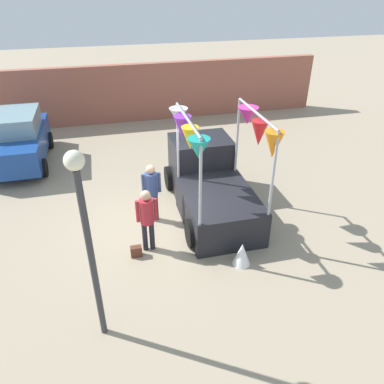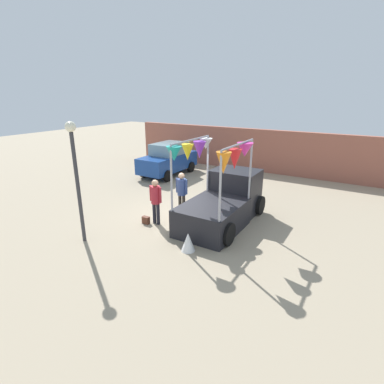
% 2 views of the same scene
% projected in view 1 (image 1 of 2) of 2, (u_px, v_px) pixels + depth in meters
% --- Properties ---
extents(ground_plane, '(60.00, 60.00, 0.00)m').
position_uv_depth(ground_plane, '(166.00, 224.00, 10.56)').
color(ground_plane, gray).
extents(vendor_truck, '(2.42, 4.13, 3.21)m').
position_uv_depth(vendor_truck, '(209.00, 180.00, 10.92)').
color(vendor_truck, black).
rests_on(vendor_truck, ground).
extents(parked_car, '(1.88, 4.00, 1.88)m').
position_uv_depth(parked_car, '(19.00, 139.00, 13.47)').
color(parked_car, navy).
rests_on(parked_car, ground).
extents(person_customer, '(0.53, 0.34, 1.73)m').
position_uv_depth(person_customer, '(147.00, 215.00, 9.10)').
color(person_customer, black).
rests_on(person_customer, ground).
extents(person_vendor, '(0.53, 0.34, 1.74)m').
position_uv_depth(person_vendor, '(152.00, 187.00, 10.23)').
color(person_vendor, '#2D2823').
rests_on(person_vendor, ground).
extents(handbag, '(0.28, 0.16, 0.28)m').
position_uv_depth(handbag, '(136.00, 251.00, 9.33)').
color(handbag, '#592D1E').
rests_on(handbag, ground).
extents(street_lamp, '(0.32, 0.32, 3.92)m').
position_uv_depth(street_lamp, '(86.00, 227.00, 6.13)').
color(street_lamp, '#333338').
rests_on(street_lamp, ground).
extents(brick_boundary_wall, '(18.00, 0.36, 2.60)m').
position_uv_depth(brick_boundary_wall, '(131.00, 93.00, 17.23)').
color(brick_boundary_wall, '#9E5947').
rests_on(brick_boundary_wall, ground).
extents(folded_kite_bundle_white, '(0.57, 0.57, 0.60)m').
position_uv_depth(folded_kite_bundle_white, '(242.00, 254.00, 8.99)').
color(folded_kite_bundle_white, white).
rests_on(folded_kite_bundle_white, ground).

